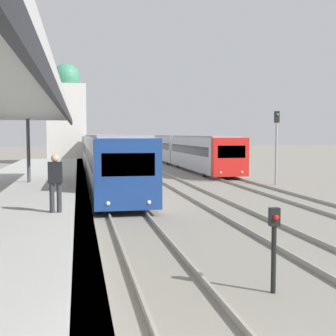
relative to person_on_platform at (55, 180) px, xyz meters
name	(u,v)px	position (x,y,z in m)	size (l,w,h in m)	color
person_on_platform	(55,180)	(0.00, 0.00, 0.00)	(0.40, 0.22, 1.66)	#2D2D33
train_near	(97,148)	(2.50, 34.72, -0.13)	(2.60, 61.78, 3.12)	navy
train_far	(169,147)	(10.84, 38.49, -0.17)	(2.53, 43.82, 3.04)	red
signal_post_near	(274,240)	(4.43, -5.09, -0.79)	(0.20, 0.21, 1.71)	black
signal_mast_far	(276,138)	(12.70, 13.51, 1.04)	(0.28, 0.29, 4.57)	gray
distant_domed_building	(67,118)	(-0.48, 37.31, 3.06)	(4.00, 4.00, 10.57)	silver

